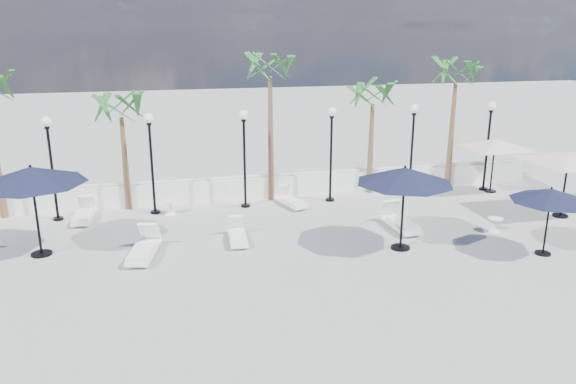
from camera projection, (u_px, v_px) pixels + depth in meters
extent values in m
plane|color=#9F9F9A|center=(281.00, 275.00, 16.19)|extent=(100.00, 100.00, 0.00)
cube|color=white|center=(242.00, 189.00, 23.07)|extent=(26.00, 0.30, 0.90)
cube|color=white|center=(241.00, 177.00, 22.92)|extent=(26.00, 0.12, 0.08)
cylinder|color=black|center=(58.00, 219.00, 20.73)|extent=(0.36, 0.36, 0.10)
cylinder|color=black|center=(53.00, 174.00, 20.25)|extent=(0.10, 0.10, 3.50)
cylinder|color=black|center=(47.00, 128.00, 19.76)|extent=(0.18, 0.18, 0.10)
sphere|color=white|center=(46.00, 122.00, 19.70)|extent=(0.36, 0.36, 0.36)
cylinder|color=black|center=(155.00, 212.00, 21.49)|extent=(0.36, 0.36, 0.10)
cylinder|color=black|center=(152.00, 169.00, 21.00)|extent=(0.10, 0.10, 3.50)
cylinder|color=black|center=(149.00, 124.00, 20.52)|extent=(0.18, 0.18, 0.10)
sphere|color=white|center=(149.00, 118.00, 20.46)|extent=(0.36, 0.36, 0.36)
cylinder|color=black|center=(246.00, 205.00, 22.25)|extent=(0.36, 0.36, 0.10)
cylinder|color=black|center=(245.00, 164.00, 21.76)|extent=(0.10, 0.10, 3.50)
cylinder|color=black|center=(244.00, 120.00, 21.28)|extent=(0.18, 0.18, 0.10)
sphere|color=white|center=(244.00, 115.00, 21.22)|extent=(0.36, 0.36, 0.36)
cylinder|color=black|center=(330.00, 200.00, 23.01)|extent=(0.36, 0.36, 0.10)
cylinder|color=black|center=(331.00, 159.00, 22.52)|extent=(0.10, 0.10, 3.50)
cylinder|color=black|center=(332.00, 117.00, 22.04)|extent=(0.18, 0.18, 0.10)
sphere|color=white|center=(332.00, 112.00, 21.98)|extent=(0.36, 0.36, 0.36)
cylinder|color=black|center=(409.00, 194.00, 23.77)|extent=(0.36, 0.36, 0.10)
cylinder|color=black|center=(411.00, 155.00, 23.28)|extent=(0.10, 0.10, 3.50)
cylinder|color=black|center=(414.00, 114.00, 22.80)|extent=(0.18, 0.18, 0.10)
sphere|color=white|center=(414.00, 109.00, 22.74)|extent=(0.36, 0.36, 0.36)
cylinder|color=black|center=(483.00, 189.00, 24.52)|extent=(0.36, 0.36, 0.10)
cylinder|color=black|center=(487.00, 151.00, 24.04)|extent=(0.10, 0.10, 3.50)
cylinder|color=black|center=(491.00, 111.00, 23.56)|extent=(0.18, 0.18, 0.10)
sphere|color=white|center=(492.00, 106.00, 23.50)|extent=(0.36, 0.36, 0.36)
cone|color=brown|center=(125.00, 164.00, 21.52)|extent=(0.28, 0.28, 3.60)
cone|color=brown|center=(271.00, 140.00, 22.56)|extent=(0.28, 0.28, 5.00)
cone|color=brown|center=(371.00, 149.00, 23.66)|extent=(0.28, 0.28, 3.80)
cone|color=brown|center=(451.00, 136.00, 24.35)|extent=(0.28, 0.28, 4.60)
cube|color=white|center=(238.00, 238.00, 18.62)|extent=(0.66, 1.73, 0.09)
cube|color=white|center=(238.00, 237.00, 18.37)|extent=(0.60, 1.18, 0.09)
cube|color=white|center=(236.00, 221.00, 19.17)|extent=(0.56, 0.43, 0.53)
cube|color=white|center=(84.00, 217.00, 20.63)|extent=(0.73, 1.90, 0.10)
cube|color=white|center=(82.00, 216.00, 20.36)|extent=(0.66, 1.29, 0.10)
cube|color=white|center=(86.00, 201.00, 21.23)|extent=(0.61, 0.48, 0.58)
cube|color=white|center=(144.00, 252.00, 17.37)|extent=(1.12, 2.15, 0.11)
cube|color=white|center=(141.00, 252.00, 17.07)|extent=(0.93, 1.49, 0.11)
cube|color=white|center=(149.00, 230.00, 18.05)|extent=(0.73, 0.61, 0.64)
cube|color=white|center=(291.00, 202.00, 22.33)|extent=(1.07, 1.85, 0.09)
cube|color=white|center=(294.00, 201.00, 22.10)|extent=(0.87, 1.29, 0.09)
cube|color=white|center=(282.00, 190.00, 22.82)|extent=(0.65, 0.56, 0.55)
cube|color=white|center=(399.00, 225.00, 19.78)|extent=(0.84, 2.09, 0.11)
cube|color=white|center=(403.00, 224.00, 19.49)|extent=(0.74, 1.42, 0.11)
cube|color=white|center=(389.00, 207.00, 20.42)|extent=(0.67, 0.53, 0.64)
cylinder|color=white|center=(171.00, 214.00, 21.34)|extent=(0.42, 0.42, 0.03)
cylinder|color=white|center=(170.00, 208.00, 21.27)|extent=(0.06, 0.06, 0.50)
cylinder|color=white|center=(170.00, 202.00, 21.20)|extent=(0.55, 0.55, 0.03)
cylinder|color=white|center=(494.00, 231.00, 19.55)|extent=(0.39, 0.39, 0.03)
cylinder|color=white|center=(495.00, 225.00, 19.49)|extent=(0.06, 0.06, 0.47)
cylinder|color=white|center=(496.00, 219.00, 19.42)|extent=(0.51, 0.51, 0.03)
cylinder|color=black|center=(42.00, 254.00, 17.58)|extent=(0.64, 0.64, 0.07)
cylinder|color=black|center=(36.00, 213.00, 17.19)|extent=(0.08, 0.08, 2.79)
cone|color=black|center=(31.00, 175.00, 16.86)|extent=(3.30, 3.30, 0.51)
sphere|color=black|center=(30.00, 166.00, 16.78)|extent=(0.09, 0.09, 0.09)
cylinder|color=black|center=(400.00, 247.00, 18.08)|extent=(0.62, 0.62, 0.07)
cylinder|color=black|center=(403.00, 210.00, 17.71)|extent=(0.08, 0.08, 2.64)
cone|color=black|center=(405.00, 175.00, 17.39)|extent=(3.08, 3.08, 0.49)
sphere|color=black|center=(405.00, 167.00, 17.32)|extent=(0.09, 0.09, 0.09)
cylinder|color=black|center=(543.00, 253.00, 17.64)|extent=(0.49, 0.49, 0.05)
cylinder|color=black|center=(547.00, 223.00, 17.35)|extent=(0.06, 0.06, 2.10)
cone|color=black|center=(551.00, 195.00, 17.10)|extent=(2.45, 2.45, 0.39)
sphere|color=black|center=(552.00, 188.00, 17.03)|extent=(0.07, 0.07, 0.07)
cylinder|color=black|center=(490.00, 191.00, 24.28)|extent=(0.51, 0.51, 0.06)
cylinder|color=black|center=(493.00, 166.00, 23.97)|extent=(0.07, 0.07, 2.26)
pyramid|color=beige|center=(495.00, 140.00, 23.64)|extent=(5.01, 5.01, 0.34)
cylinder|color=black|center=(560.00, 216.00, 21.11)|extent=(0.57, 0.57, 0.07)
cylinder|color=black|center=(565.00, 185.00, 20.77)|extent=(0.08, 0.08, 2.47)
pyramid|color=beige|center=(570.00, 152.00, 20.41)|extent=(5.36, 5.36, 0.38)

